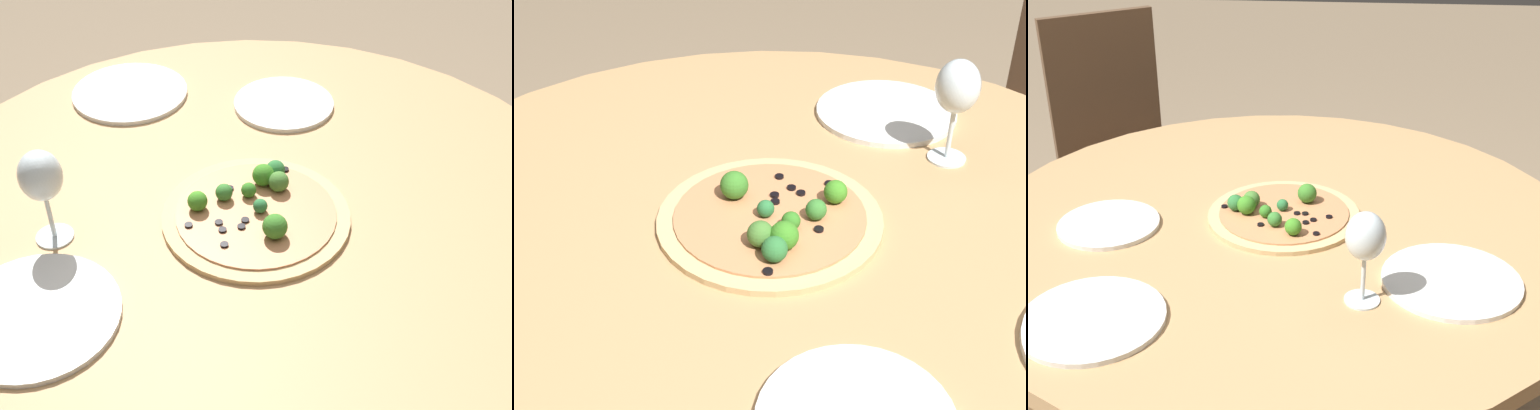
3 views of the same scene
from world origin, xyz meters
The scene contains 7 objects.
dining_table centered at (0.00, 0.00, 0.65)m, with size 1.32×1.32×0.71m.
chair centered at (-0.62, 0.83, 0.50)m, with size 0.56×0.56×0.95m.
pizza centered at (0.01, 0.01, 0.72)m, with size 0.33×0.33×0.06m.
wine_glass centered at (0.18, -0.30, 0.83)m, with size 0.07×0.07×0.18m.
plate_near centered at (-0.35, -0.07, 0.71)m, with size 0.22×0.22×0.01m.
plate_far centered at (-0.28, -0.40, 0.71)m, with size 0.25×0.25×0.01m.
plate_side centered at (0.35, -0.22, 0.71)m, with size 0.26×0.26×0.01m.
Camera 3 is at (0.14, -1.36, 1.44)m, focal length 50.00 mm.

